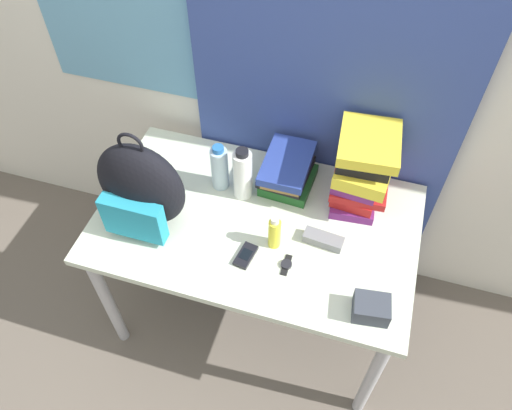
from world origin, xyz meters
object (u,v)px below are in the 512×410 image
water_bottle (220,168)px  sunglasses_case (323,240)px  camera_pouch (371,308)px  sports_bottle (243,174)px  cell_phone (246,255)px  book_stack_left (287,171)px  wristwatch (286,265)px  backpack (141,188)px  book_stack_center (363,169)px  sunscreen_bottle (274,233)px

water_bottle → sunglasses_case: water_bottle is taller
camera_pouch → water_bottle: bearing=149.2°
sports_bottle → cell_phone: (0.10, -0.29, -0.11)m
book_stack_left → camera_pouch: book_stack_left is taller
camera_pouch → wristwatch: camera_pouch is taller
backpack → sports_bottle: size_ratio=1.81×
book_stack_center → sports_bottle: bearing=-165.2°
wristwatch → sunscreen_bottle: bearing=131.5°
book_stack_left → sunglasses_case: size_ratio=1.77×
sunglasses_case → sports_bottle: bearing=158.5°
backpack → water_bottle: backpack is taller
water_bottle → sports_bottle: sports_bottle is taller
backpack → sunscreen_bottle: (0.50, 0.03, -0.11)m
sunglasses_case → wristwatch: bearing=-127.4°
book_stack_left → sunscreen_bottle: 0.31m
sunscreen_bottle → cell_phone: size_ratio=1.39×
sunglasses_case → wristwatch: 0.18m
camera_pouch → backpack: bearing=170.3°
sunglasses_case → wristwatch: sunglasses_case is taller
backpack → water_bottle: bearing=50.3°
book_stack_left → camera_pouch: size_ratio=2.07×
water_bottle → sunscreen_bottle: bearing=-37.6°
sports_bottle → wristwatch: size_ratio=2.72×
wristwatch → book_stack_left: bearing=104.5°
camera_pouch → wristwatch: (-0.32, 0.10, -0.03)m
backpack → sunscreen_bottle: 0.51m
sunscreen_bottle → cell_phone: (-0.08, -0.08, -0.06)m
book_stack_left → sports_bottle: size_ratio=1.11×
sunscreen_bottle → sports_bottle: bearing=132.5°
book_stack_left → wristwatch: (0.10, -0.39, -0.07)m
camera_pouch → wristwatch: 0.34m
book_stack_left → book_stack_center: 0.30m
backpack → cell_phone: size_ratio=3.94×
sports_bottle → sunglasses_case: size_ratio=1.59×
book_stack_center → book_stack_left: bearing=-178.5°
sports_bottle → sunglasses_case: bearing=-21.5°
sunscreen_bottle → sunglasses_case: size_ratio=1.01×
book_stack_left → sports_bottle: 0.19m
water_bottle → cell_phone: size_ratio=1.92×
cell_phone → sunglasses_case: bearing=29.5°
water_bottle → wristwatch: water_bottle is taller
backpack → wristwatch: (0.57, -0.05, -0.18)m
sports_bottle → camera_pouch: 0.70m
book_stack_left → sports_bottle: (-0.15, -0.11, 0.05)m
backpack → sports_bottle: (0.31, 0.23, -0.07)m
cell_phone → sunglasses_case: sunglasses_case is taller
book_stack_left → water_bottle: size_ratio=1.26×
backpack → book_stack_center: (0.76, 0.35, -0.02)m
sports_bottle → sunscreen_bottle: 0.28m
book_stack_center → sports_bottle: size_ratio=1.31×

